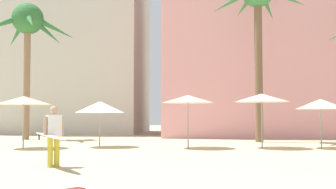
{
  "coord_description": "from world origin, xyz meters",
  "views": [
    {
      "loc": [
        0.69,
        -5.04,
        1.45
      ],
      "look_at": [
        -0.27,
        7.47,
        2.1
      ],
      "focal_mm": 44.63,
      "sensor_mm": 36.0,
      "label": 1
    }
  ],
  "objects_px": {
    "palm_tree_far_left": "(258,3)",
    "cafe_umbrella_3": "(188,99)",
    "cafe_umbrella_6": "(262,98)",
    "cafe_umbrella_5": "(321,104)",
    "cafe_umbrella_4": "(24,100)",
    "cafe_umbrella_2": "(100,107)",
    "person_near_right": "(53,134)",
    "palm_tree_center": "(28,28)"
  },
  "relations": [
    {
      "from": "palm_tree_far_left",
      "to": "cafe_umbrella_3",
      "type": "relative_size",
      "value": 3.97
    },
    {
      "from": "palm_tree_far_left",
      "to": "cafe_umbrella_6",
      "type": "distance_m",
      "value": 7.14
    },
    {
      "from": "cafe_umbrella_5",
      "to": "cafe_umbrella_6",
      "type": "relative_size",
      "value": 0.9
    },
    {
      "from": "cafe_umbrella_3",
      "to": "cafe_umbrella_4",
      "type": "bearing_deg",
      "value": -174.6
    },
    {
      "from": "palm_tree_far_left",
      "to": "cafe_umbrella_4",
      "type": "bearing_deg",
      "value": -154.6
    },
    {
      "from": "cafe_umbrella_2",
      "to": "person_near_right",
      "type": "height_order",
      "value": "cafe_umbrella_2"
    },
    {
      "from": "cafe_umbrella_6",
      "to": "person_near_right",
      "type": "bearing_deg",
      "value": -131.81
    },
    {
      "from": "cafe_umbrella_3",
      "to": "cafe_umbrella_5",
      "type": "xyz_separation_m",
      "value": [
        6.01,
        0.27,
        -0.24
      ]
    },
    {
      "from": "cafe_umbrella_5",
      "to": "cafe_umbrella_6",
      "type": "height_order",
      "value": "cafe_umbrella_6"
    },
    {
      "from": "person_near_right",
      "to": "cafe_umbrella_6",
      "type": "bearing_deg",
      "value": 96.0
    },
    {
      "from": "palm_tree_far_left",
      "to": "cafe_umbrella_2",
      "type": "bearing_deg",
      "value": -151.69
    },
    {
      "from": "palm_tree_center",
      "to": "person_near_right",
      "type": "xyz_separation_m",
      "value": [
        6.6,
        -13.66,
        -6.09
      ]
    },
    {
      "from": "cafe_umbrella_3",
      "to": "palm_tree_center",
      "type": "bearing_deg",
      "value": 149.14
    },
    {
      "from": "palm_tree_far_left",
      "to": "cafe_umbrella_2",
      "type": "xyz_separation_m",
      "value": [
        -8.07,
        -4.34,
        -6.0
      ]
    },
    {
      "from": "cafe_umbrella_2",
      "to": "palm_tree_far_left",
      "type": "bearing_deg",
      "value": 28.31
    },
    {
      "from": "cafe_umbrella_3",
      "to": "palm_tree_far_left",
      "type": "bearing_deg",
      "value": 50.31
    },
    {
      "from": "cafe_umbrella_2",
      "to": "cafe_umbrella_6",
      "type": "height_order",
      "value": "cafe_umbrella_6"
    },
    {
      "from": "cafe_umbrella_5",
      "to": "cafe_umbrella_4",
      "type": "bearing_deg",
      "value": -175.87
    },
    {
      "from": "cafe_umbrella_6",
      "to": "cafe_umbrella_2",
      "type": "bearing_deg",
      "value": 179.53
    },
    {
      "from": "palm_tree_center",
      "to": "cafe_umbrella_6",
      "type": "bearing_deg",
      "value": -23.23
    },
    {
      "from": "palm_tree_center",
      "to": "cafe_umbrella_4",
      "type": "xyz_separation_m",
      "value": [
        2.77,
        -6.82,
        -4.86
      ]
    },
    {
      "from": "cafe_umbrella_2",
      "to": "cafe_umbrella_5",
      "type": "xyz_separation_m",
      "value": [
        10.19,
        -0.07,
        0.12
      ]
    },
    {
      "from": "palm_tree_far_left",
      "to": "cafe_umbrella_5",
      "type": "xyz_separation_m",
      "value": [
        2.13,
        -4.41,
        -5.88
      ]
    },
    {
      "from": "cafe_umbrella_3",
      "to": "person_near_right",
      "type": "xyz_separation_m",
      "value": [
        -3.63,
        -7.55,
        -1.29
      ]
    },
    {
      "from": "cafe_umbrella_3",
      "to": "cafe_umbrella_5",
      "type": "distance_m",
      "value": 6.02
    },
    {
      "from": "cafe_umbrella_2",
      "to": "cafe_umbrella_4",
      "type": "height_order",
      "value": "cafe_umbrella_4"
    },
    {
      "from": "cafe_umbrella_2",
      "to": "cafe_umbrella_6",
      "type": "bearing_deg",
      "value": -0.47
    },
    {
      "from": "palm_tree_far_left",
      "to": "cafe_umbrella_3",
      "type": "bearing_deg",
      "value": -129.69
    },
    {
      "from": "cafe_umbrella_3",
      "to": "cafe_umbrella_2",
      "type": "bearing_deg",
      "value": 175.43
    },
    {
      "from": "cafe_umbrella_6",
      "to": "cafe_umbrella_5",
      "type": "bearing_deg",
      "value": -0.11
    },
    {
      "from": "cafe_umbrella_4",
      "to": "cafe_umbrella_5",
      "type": "height_order",
      "value": "cafe_umbrella_4"
    },
    {
      "from": "cafe_umbrella_3",
      "to": "cafe_umbrella_4",
      "type": "relative_size",
      "value": 1.0
    },
    {
      "from": "palm_tree_far_left",
      "to": "cafe_umbrella_5",
      "type": "distance_m",
      "value": 7.65
    },
    {
      "from": "cafe_umbrella_4",
      "to": "palm_tree_center",
      "type": "bearing_deg",
      "value": 112.15
    },
    {
      "from": "palm_tree_far_left",
      "to": "person_near_right",
      "type": "bearing_deg",
      "value": -121.55
    },
    {
      "from": "cafe_umbrella_6",
      "to": "palm_tree_far_left",
      "type": "bearing_deg",
      "value": 83.4
    },
    {
      "from": "palm_tree_far_left",
      "to": "palm_tree_center",
      "type": "distance_m",
      "value": 14.21
    },
    {
      "from": "cafe_umbrella_3",
      "to": "cafe_umbrella_6",
      "type": "distance_m",
      "value": 3.38
    },
    {
      "from": "cafe_umbrella_2",
      "to": "cafe_umbrella_6",
      "type": "relative_size",
      "value": 0.95
    },
    {
      "from": "palm_tree_center",
      "to": "person_near_right",
      "type": "height_order",
      "value": "palm_tree_center"
    },
    {
      "from": "person_near_right",
      "to": "cafe_umbrella_3",
      "type": "bearing_deg",
      "value": 112.17
    },
    {
      "from": "cafe_umbrella_4",
      "to": "cafe_umbrella_6",
      "type": "height_order",
      "value": "cafe_umbrella_6"
    }
  ]
}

